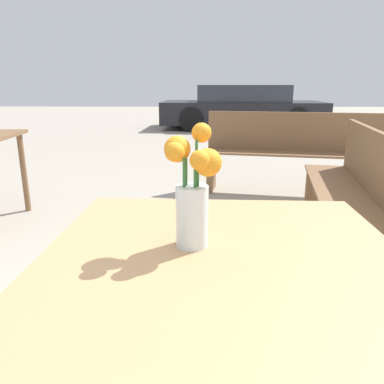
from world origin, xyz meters
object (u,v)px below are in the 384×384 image
(flower_vase, at_px, (192,195))
(bench_middle, at_px, (300,149))
(bench_near, at_px, (361,194))
(parked_car, at_px, (242,107))
(table_front, at_px, (222,292))

(flower_vase, xyz_separation_m, bench_middle, (1.07, 3.05, -0.38))
(bench_near, xyz_separation_m, parked_car, (0.11, 8.06, 0.07))
(table_front, xyz_separation_m, parked_car, (1.05, 9.49, -0.08))
(flower_vase, xyz_separation_m, bench_near, (1.01, 1.36, -0.38))
(flower_vase, height_order, parked_car, parked_car)
(table_front, bearing_deg, parked_car, 83.71)
(bench_near, distance_m, bench_middle, 1.69)
(table_front, xyz_separation_m, flower_vase, (-0.08, 0.07, 0.23))
(table_front, height_order, parked_car, parked_car)
(table_front, distance_m, bench_near, 1.71)
(parked_car, bearing_deg, bench_middle, -90.50)
(bench_near, height_order, parked_car, parked_car)
(flower_vase, bearing_deg, bench_middle, 70.73)
(table_front, distance_m, bench_middle, 3.27)
(table_front, xyz_separation_m, bench_near, (0.93, 1.43, -0.15))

